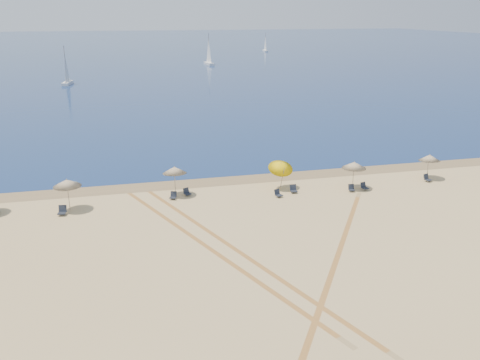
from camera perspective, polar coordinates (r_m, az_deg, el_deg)
The scene contains 20 objects.
ground at distance 25.80m, azimuth 10.84°, elevation -16.78°, with size 160.00×160.00×0.00m, color tan.
ocean at distance 244.59m, azimuth -11.62°, elevation 14.80°, with size 500.00×500.00×0.00m, color #0C2151.
wet_sand at distance 46.38m, azimuth -1.15°, elevation 0.02°, with size 500.00×500.00×0.00m, color olive.
umbrella_1 at distance 40.93m, azimuth -19.13°, elevation -0.32°, with size 2.14×2.15×2.58m.
umbrella_2 at distance 42.18m, azimuth -7.48°, elevation 1.13°, with size 2.03×2.06×2.58m.
umbrella_3 at distance 43.56m, azimuth 4.69°, elevation 1.60°, with size 2.17×2.20×2.81m.
umbrella_4 at distance 44.64m, azimuth 12.89°, elevation 1.66°, with size 2.10×2.10×2.48m.
umbrella_5 at distance 49.46m, azimuth 20.80°, elevation 2.39°, with size 1.93×1.96×2.34m.
chair_2 at distance 40.76m, azimuth -19.62°, elevation -3.33°, with size 0.69×0.78×0.72m.
chair_3 at distance 41.98m, azimuth -7.63°, elevation -1.80°, with size 0.70×0.75×0.62m.
chair_4 at distance 42.63m, azimuth -6.08°, elevation -1.41°, with size 0.72×0.77×0.63m.
chair_5 at distance 42.21m, azimuth 4.36°, elevation -1.56°, with size 0.72×0.77×0.63m.
chair_6 at distance 43.32m, azimuth 6.11°, elevation -1.05°, with size 0.60×0.69×0.68m.
chair_7 at distance 44.46m, azimuth 12.59°, elevation -0.93°, with size 0.59×0.66×0.60m.
chair_8 at distance 45.11m, azimuth 13.98°, elevation -0.72°, with size 0.68×0.74×0.64m.
chair_9 at distance 49.04m, azimuth 20.57°, elevation 0.20°, with size 0.74×0.80×0.67m.
sailboat_0 at distance 203.89m, azimuth 2.91°, elevation 15.05°, with size 1.42×4.80×7.07m.
sailboat_1 at distance 151.55m, azimuth -3.57°, elevation 14.02°, with size 2.22×6.16×8.98m.
sailboat_2 at distance 115.23m, azimuth -19.19°, elevation 11.47°, with size 2.09×5.56×8.08m.
tire_tracks at distance 32.93m, azimuth 1.02°, elevation -8.09°, with size 45.37×44.95×0.00m.
Camera 1 is at (-9.31, -18.96, 14.81)m, focal length 37.40 mm.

